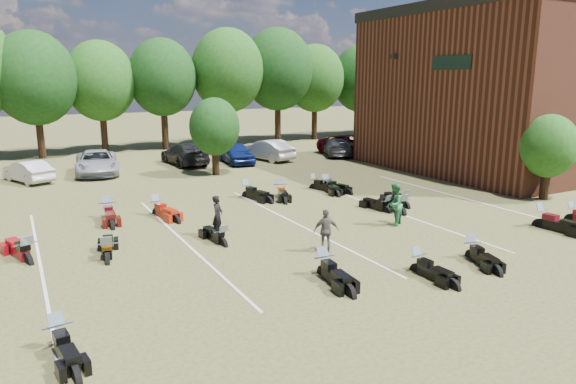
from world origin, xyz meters
TOP-DOWN VIEW (x-y plane):
  - ground at (0.00, 0.00)m, footprint 160.00×160.00m
  - car_1 at (-12.77, 18.58)m, footprint 2.86×4.22m
  - car_2 at (-8.72, 19.37)m, footprint 3.28×5.85m
  - car_3 at (-2.54, 20.37)m, footprint 2.53×5.47m
  - car_4 at (0.93, 19.13)m, footprint 2.23×4.68m
  - car_5 at (3.62, 19.38)m, footprint 2.73×5.01m
  - car_6 at (10.68, 18.58)m, footprint 3.78×6.15m
  - car_7 at (9.51, 18.78)m, footprint 3.76×5.30m
  - person_black at (-6.55, 3.10)m, footprint 0.68×0.70m
  - person_green at (0.53, 0.88)m, footprint 1.12×1.05m
  - person_grey at (-3.84, -0.61)m, footprint 1.00×0.66m
  - motorcycle_0 at (-12.93, -3.47)m, footprint 0.95×2.21m
  - motorcycle_2 at (-5.15, -2.54)m, footprint 0.95×2.37m
  - motorcycle_3 at (-2.33, -3.73)m, footprint 0.70×2.10m
  - motorcycle_4 at (0.22, -3.62)m, footprint 1.27×2.23m
  - motorcycle_5 at (5.79, -2.27)m, footprint 1.03×2.59m
  - motorcycle_6 at (7.88, -2.25)m, footprint 0.81×2.15m
  - motorcycle_7 at (-13.35, 3.18)m, footprint 1.47×2.59m
  - motorcycle_8 at (-10.96, 1.97)m, footprint 1.17×2.46m
  - motorcycle_9 at (-6.86, 1.78)m, footprint 0.88×2.10m
  - motorcycle_11 at (1.61, 2.71)m, footprint 0.93×2.15m
  - motorcycle_12 at (2.04, 2.12)m, footprint 1.26×2.51m
  - motorcycle_13 at (2.98, 2.97)m, footprint 0.83×2.29m
  - motorcycle_14 at (-9.96, 7.88)m, footprint 0.97×2.55m
  - motorcycle_15 at (-7.92, 7.31)m, footprint 1.29×2.48m
  - motorcycle_16 at (-2.87, 8.61)m, footprint 1.37×2.52m
  - motorcycle_17 at (-1.18, 8.07)m, footprint 1.44×2.42m
  - motorcycle_18 at (1.35, 8.78)m, footprint 1.32×2.21m
  - motorcycle_19 at (1.74, 8.13)m, footprint 1.12×2.33m
  - motorcycle_20 at (1.84, 8.20)m, footprint 1.23×2.28m
  - brick_building at (22.00, 9.00)m, footprint 25.40×15.20m
  - tree_line at (-1.00, 29.00)m, footprint 56.00×6.00m
  - young_tree_near_building at (10.50, 1.00)m, footprint 2.80×2.80m
  - young_tree_midfield at (-2.00, 15.50)m, footprint 3.20×3.20m
  - parking_lines at (-3.00, 3.00)m, footprint 20.10×14.00m

SIDE VIEW (x-z plane):
  - ground at x=0.00m, z-range 0.00..0.00m
  - motorcycle_0 at x=-12.93m, z-range -0.60..0.60m
  - motorcycle_2 at x=-5.15m, z-range -0.64..0.64m
  - motorcycle_3 at x=-2.33m, z-range -0.58..0.58m
  - motorcycle_4 at x=0.22m, z-range -0.59..0.59m
  - motorcycle_5 at x=5.79m, z-range -0.70..0.70m
  - motorcycle_6 at x=7.88m, z-range -0.59..0.59m
  - motorcycle_7 at x=-13.35m, z-range -0.69..0.69m
  - motorcycle_8 at x=-10.96m, z-range -0.66..0.66m
  - motorcycle_9 at x=-6.86m, z-range -0.57..0.57m
  - motorcycle_11 at x=1.61m, z-range -0.58..0.58m
  - motorcycle_12 at x=2.04m, z-range -0.67..0.67m
  - motorcycle_13 at x=2.98m, z-range -0.63..0.63m
  - motorcycle_14 at x=-9.96m, z-range -0.70..0.70m
  - motorcycle_15 at x=-7.92m, z-range -0.66..0.66m
  - motorcycle_16 at x=-2.87m, z-range -0.67..0.67m
  - motorcycle_17 at x=-1.18m, z-range -0.64..0.64m
  - motorcycle_18 at x=1.35m, z-range -0.59..0.59m
  - motorcycle_19 at x=1.74m, z-range -0.62..0.62m
  - motorcycle_20 at x=1.84m, z-range -0.61..0.61m
  - parking_lines at x=-3.00m, z-range 0.00..0.01m
  - car_1 at x=-12.77m, z-range 0.00..1.31m
  - car_7 at x=9.51m, z-range 0.00..1.42m
  - car_4 at x=0.93m, z-range 0.00..1.54m
  - car_2 at x=-8.72m, z-range 0.00..1.54m
  - car_3 at x=-2.54m, z-range 0.00..1.55m
  - car_5 at x=3.62m, z-range 0.00..1.57m
  - person_grey at x=-3.84m, z-range 0.00..1.58m
  - car_6 at x=10.68m, z-range 0.00..1.59m
  - person_black at x=-6.55m, z-range 0.00..1.61m
  - person_green at x=0.53m, z-range 0.00..1.83m
  - young_tree_near_building at x=10.50m, z-range 0.67..4.83m
  - young_tree_midfield at x=-2.00m, z-range 0.74..5.44m
  - brick_building at x=22.00m, z-range 0.01..10.71m
  - tree_line at x=-1.00m, z-range 1.42..11.20m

